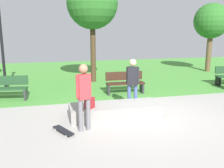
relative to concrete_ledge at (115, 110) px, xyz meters
name	(u,v)px	position (x,y,z in m)	size (l,w,h in m)	color
ground_plane	(144,115)	(0.92, -0.15, -0.20)	(28.00, 28.00, 0.00)	#9E9993
grass_lawn	(98,73)	(0.92, 7.79, -0.19)	(26.60, 12.11, 0.01)	#478C38
concrete_ledge	(115,110)	(0.00, 0.00, 0.00)	(2.80, 1.02, 0.39)	gray
backpack_on_ledge	(90,103)	(-0.82, -0.20, 0.36)	(0.28, 0.20, 0.32)	maroon
skater_performing_trick	(84,92)	(-1.07, -0.87, 0.87)	(0.42, 0.28, 1.81)	slate
skater_watching	(133,80)	(0.75, 0.56, 0.81)	(0.40, 0.32, 1.72)	#3F5184
skateboard_by_ledge	(63,130)	(-1.65, -0.91, -0.13)	(0.54, 0.80, 0.08)	black
park_bench_far_right	(125,82)	(1.13, 2.68, 0.28)	(1.61, 0.49, 0.91)	#331E14
park_bench_far_left	(6,88)	(-3.59, 2.83, 0.28)	(1.65, 0.70, 0.91)	#1E4223
tree_broad_elm	(92,4)	(0.25, 5.42, 3.67)	(2.51, 2.51, 5.15)	#42301E
tree_tall_oak	(211,22)	(7.91, 6.82, 2.91)	(2.15, 2.15, 4.23)	brown
lamp_post	(1,33)	(-3.88, 4.49, 2.32)	(0.28, 0.28, 4.13)	black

